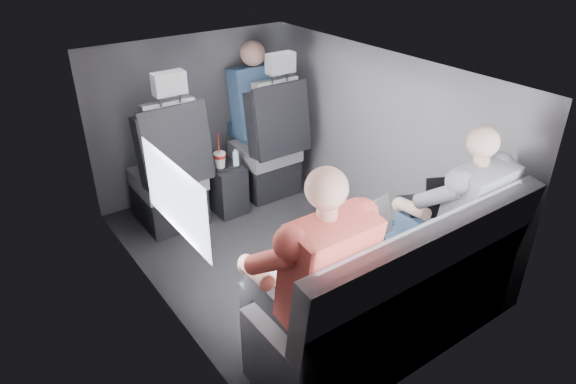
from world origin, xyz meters
TOP-DOWN VIEW (x-y plane):
  - floor at (0.00, 0.00)m, footprint 2.60×2.60m
  - ceiling at (0.00, 0.00)m, footprint 2.60×2.60m
  - panel_left at (-0.90, 0.00)m, footprint 0.02×2.60m
  - panel_right at (0.90, 0.00)m, footprint 0.02×2.60m
  - panel_front at (0.00, 1.30)m, footprint 1.80×0.02m
  - panel_back at (0.00, -1.30)m, footprint 1.80×0.02m
  - side_window at (-0.88, -0.30)m, footprint 0.02×0.75m
  - seatbelt at (0.45, 0.67)m, footprint 0.35×0.11m
  - front_seat_left at (-0.45, 0.84)m, footprint 0.52×0.58m
  - front_seat_right at (0.45, 0.84)m, footprint 0.52×0.58m
  - center_console at (0.00, 0.88)m, footprint 0.24×0.48m
  - rear_bench at (0.00, -1.06)m, footprint 1.60×0.57m
  - soda_cup at (-0.05, 0.79)m, footprint 0.10×0.10m
  - water_bottle at (0.07, 0.75)m, footprint 0.05×0.05m
  - laptop_white at (-0.50, -0.84)m, footprint 0.42×0.44m
  - laptop_silver at (0.00, -0.75)m, footprint 0.34×0.32m
  - laptop_black at (0.59, -0.83)m, footprint 0.43×0.46m
  - passenger_rear_left at (-0.52, -0.97)m, footprint 0.53×0.65m
  - passenger_rear_right at (0.55, -0.97)m, footprint 0.49×0.61m
  - passenger_front_right at (0.48, 1.10)m, footprint 0.41×0.41m

SIDE VIEW (x-z plane):
  - floor at x=0.00m, z-range 0.00..0.00m
  - center_console at x=0.00m, z-range 0.00..0.41m
  - rear_bench at x=0.00m, z-range -0.15..0.77m
  - front_seat_left at x=-0.45m, z-range -0.23..1.03m
  - front_seat_right at x=0.45m, z-range -0.23..1.03m
  - water_bottle at x=0.07m, z-range 0.39..0.54m
  - soda_cup at x=-0.05m, z-range 0.33..0.62m
  - passenger_rear_right at x=0.55m, z-range 0.02..1.22m
  - laptop_silver at x=0.00m, z-range 0.52..0.75m
  - laptop_black at x=0.59m, z-range 0.51..0.76m
  - laptop_white at x=-0.50m, z-range 0.50..0.77m
  - passenger_rear_left at x=-0.52m, z-range 0.01..1.28m
  - panel_left at x=-0.90m, z-range 0.00..1.35m
  - panel_right at x=0.90m, z-range 0.00..1.35m
  - panel_front at x=0.00m, z-range 0.00..1.35m
  - panel_back at x=0.00m, z-range 0.00..1.35m
  - passenger_front_right at x=0.48m, z-range 0.33..1.18m
  - seatbelt at x=0.45m, z-range 0.50..1.10m
  - side_window at x=-0.88m, z-range 0.69..1.11m
  - ceiling at x=0.00m, z-range 1.35..1.35m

